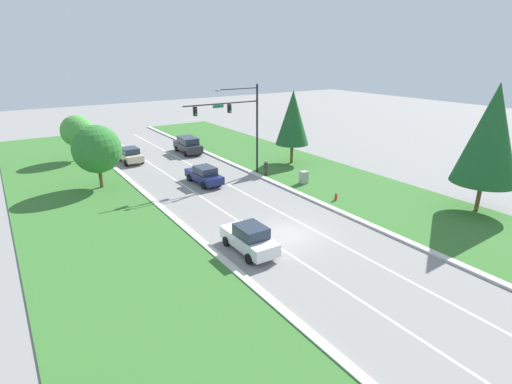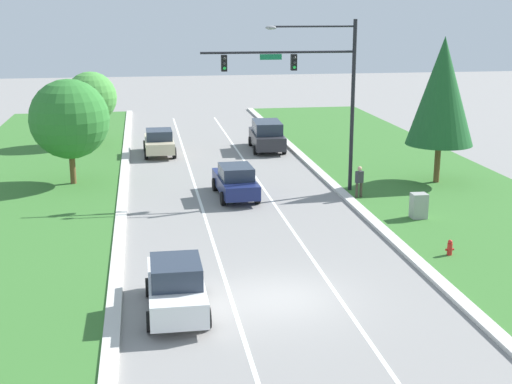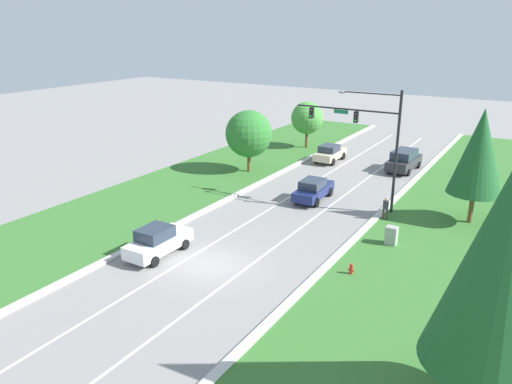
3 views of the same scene
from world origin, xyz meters
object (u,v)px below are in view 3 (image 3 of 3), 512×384
Objects in this scene: traffic_signal_mast at (368,131)px; oak_near_left_tree at (307,118)px; white_sedan at (158,241)px; conifer_near_right_tree at (479,152)px; charcoal_suv at (404,160)px; conifer_far_right_tree at (507,261)px; champagne_sedan at (330,153)px; navy_sedan at (313,190)px; fire_hydrant at (351,269)px; pedestrian at (386,208)px; oak_far_left_tree at (249,134)px; utility_cabinet at (391,236)px.

traffic_signal_mast is 19.60m from oak_near_left_tree.
white_sedan is 21.66m from conifer_near_right_tree.
conifer_far_right_tree reaches higher than charcoal_suv.
traffic_signal_mast is at bearing -51.74° from oak_near_left_tree.
champagne_sedan reaches higher than navy_sedan.
white_sedan is 6.33× the size of fire_hydrant.
pedestrian is 19.41m from conifer_far_right_tree.
charcoal_suv is (-0.26, 11.80, -4.85)m from traffic_signal_mast.
conifer_far_right_tree reaches higher than pedestrian.
conifer_far_right_tree is (7.65, -7.68, 5.74)m from fire_hydrant.
conifer_near_right_tree is at bearing 44.87° from white_sedan.
pedestrian is 0.29× the size of oak_far_left_tree.
oak_near_left_tree is at bearing 98.45° from white_sedan.
conifer_near_right_tree reaches higher than fire_hydrant.
oak_near_left_tree is at bearing 120.35° from fire_hydrant.
oak_near_left_tree is (-11.78, 3.46, 2.38)m from charcoal_suv.
navy_sedan is 9.76m from oak_far_left_tree.
oak_far_left_tree is at bearing -143.89° from charcoal_suv.
white_sedan is 0.45× the size of conifer_far_right_tree.
pedestrian is 0.21× the size of conifer_near_right_tree.
conifer_near_right_tree reaches higher than champagne_sedan.
fire_hydrant is (3.31, -22.32, -0.66)m from charcoal_suv.
navy_sedan is at bearing -176.42° from traffic_signal_mast.
conifer_near_right_tree is (7.34, 0.93, -0.78)m from traffic_signal_mast.
utility_cabinet is 26.24m from oak_near_left_tree.
charcoal_suv is (7.29, 0.51, 0.14)m from champagne_sedan.
charcoal_suv is at bearing 98.44° from fire_hydrant.
charcoal_suv reaches higher than pedestrian.
fire_hydrant is 0.14× the size of oak_near_left_tree.
champagne_sedan is at bearing -173.22° from charcoal_suv.
conifer_near_right_tree reaches higher than navy_sedan.
charcoal_suv reaches higher than fire_hydrant.
white_sedan is at bearing -107.41° from navy_sedan.
oak_near_left_tree is at bearing 127.25° from utility_cabinet.
pedestrian is at bearing 51.74° from white_sedan.
charcoal_suv is (3.76, 12.06, 0.16)m from navy_sedan.
navy_sedan is at bearing -30.34° from pedestrian.
charcoal_suv reaches higher than utility_cabinet.
oak_far_left_tree reaches higher than champagne_sedan.
traffic_signal_mast is 6.42m from navy_sedan.
oak_near_left_tree is 0.89× the size of oak_far_left_tree.
white_sedan is at bearing -118.88° from traffic_signal_mast.
charcoal_suv is 17.77m from utility_cabinet.
fire_hydrant is at bearing -110.54° from conifer_near_right_tree.
oak_near_left_tree reaches higher than white_sedan.
fire_hydrant is 30.03m from oak_near_left_tree.
traffic_signal_mast is 1.97× the size of champagne_sedan.
champagne_sedan is at bearing 145.15° from conifer_near_right_tree.
conifer_near_right_tree reaches higher than oak_near_left_tree.
traffic_signal_mast is 1.54× the size of oak_far_left_tree.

